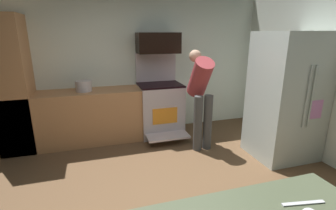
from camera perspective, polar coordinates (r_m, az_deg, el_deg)
ground_plane at (r=2.98m, az=-0.56°, el=-21.83°), size 5.20×4.80×0.02m
wall_back at (r=4.67m, az=-8.83°, el=9.60°), size 5.20×0.12×2.60m
lower_cabinet_run at (r=4.46m, az=-19.19°, el=-2.67°), size 2.40×0.60×0.90m
cabinet_column at (r=4.48m, az=-32.79°, el=3.67°), size 0.60×0.60×2.10m
oven_range at (r=4.56m, az=-1.85°, el=-0.57°), size 0.76×0.97×1.48m
microwave at (r=4.46m, az=-2.31°, el=14.12°), size 0.74×0.38×0.35m
refrigerator at (r=4.02m, az=25.65°, el=1.70°), size 0.88×0.80×1.85m
person_cook at (r=3.96m, az=7.54°, el=2.98°), size 0.31×0.61×1.57m
knife_chef at (r=1.69m, az=28.74°, el=-19.25°), size 0.25×0.07×0.01m
stock_pot at (r=4.32m, az=-18.89°, el=4.18°), size 0.26×0.26×0.18m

